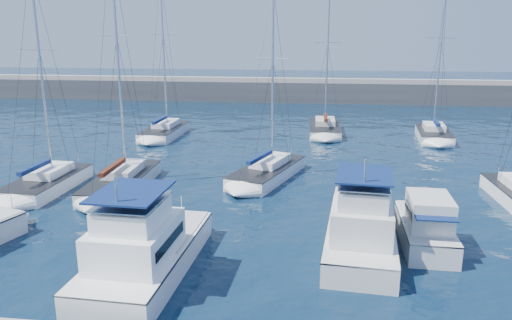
# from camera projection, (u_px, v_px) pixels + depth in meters

# --- Properties ---
(ground) EXTENTS (220.00, 220.00, 0.00)m
(ground) POSITION_uv_depth(u_px,v_px,m) (256.00, 235.00, 26.87)
(ground) COLOR black
(ground) RESTS_ON ground
(breakwater) EXTENTS (160.00, 6.00, 4.45)m
(breakwater) POSITION_uv_depth(u_px,v_px,m) (296.00, 94.00, 76.52)
(breakwater) COLOR #424244
(breakwater) RESTS_ON ground
(motor_yacht_port_inner) EXTENTS (4.11, 9.51, 4.69)m
(motor_yacht_port_inner) POSITION_uv_depth(u_px,v_px,m) (143.00, 252.00, 22.25)
(motor_yacht_port_inner) COLOR white
(motor_yacht_port_inner) RESTS_ON ground
(motor_yacht_stbd_inner) EXTENTS (4.19, 9.64, 4.69)m
(motor_yacht_stbd_inner) POSITION_uv_depth(u_px,v_px,m) (361.00, 229.00, 24.74)
(motor_yacht_stbd_inner) COLOR silver
(motor_yacht_stbd_inner) RESTS_ON ground
(motor_yacht_stbd_outer) EXTENTS (2.62, 6.14, 3.20)m
(motor_yacht_stbd_outer) POSITION_uv_depth(u_px,v_px,m) (426.00, 228.00, 25.40)
(motor_yacht_stbd_outer) COLOR silver
(motor_yacht_stbd_outer) RESTS_ON ground
(sailboat_mid_a) EXTENTS (3.35, 7.55, 15.13)m
(sailboat_mid_a) POSITION_uv_depth(u_px,v_px,m) (47.00, 182.00, 34.27)
(sailboat_mid_a) COLOR white
(sailboat_mid_a) RESTS_ON ground
(sailboat_mid_b) EXTENTS (3.20, 8.75, 16.60)m
(sailboat_mid_b) POSITION_uv_depth(u_px,v_px,m) (122.00, 181.00, 34.53)
(sailboat_mid_b) COLOR silver
(sailboat_mid_b) RESTS_ON ground
(sailboat_mid_c) EXTENTS (5.43, 8.76, 13.91)m
(sailboat_mid_c) POSITION_uv_depth(u_px,v_px,m) (268.00, 172.00, 36.87)
(sailboat_mid_c) COLOR white
(sailboat_mid_c) RESTS_ON ground
(sailboat_back_a) EXTENTS (3.39, 8.19, 16.40)m
(sailboat_back_a) POSITION_uv_depth(u_px,v_px,m) (165.00, 131.00, 51.29)
(sailboat_back_a) COLOR white
(sailboat_back_a) RESTS_ON ground
(sailboat_back_b) EXTENTS (3.18, 7.95, 15.01)m
(sailboat_back_b) POSITION_uv_depth(u_px,v_px,m) (325.00, 129.00, 52.56)
(sailboat_back_b) COLOR silver
(sailboat_back_b) RESTS_ON ground
(sailboat_back_c) EXTENTS (3.74, 7.32, 15.87)m
(sailboat_back_c) POSITION_uv_depth(u_px,v_px,m) (434.00, 134.00, 49.77)
(sailboat_back_c) COLOR white
(sailboat_back_c) RESTS_ON ground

